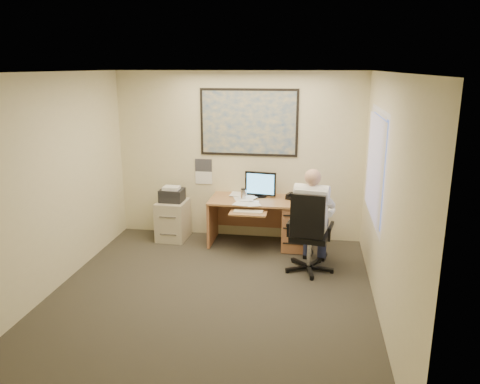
% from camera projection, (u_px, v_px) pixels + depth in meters
% --- Properties ---
extents(room_shell, '(4.00, 4.50, 2.70)m').
position_uv_depth(room_shell, '(208.00, 192.00, 5.42)').
color(room_shell, '#333028').
rests_on(room_shell, ground).
extents(desk, '(1.60, 0.97, 1.15)m').
position_uv_depth(desk, '(282.00, 218.00, 7.35)').
color(desk, '#A77647').
rests_on(desk, ground).
extents(world_map, '(1.56, 0.03, 1.06)m').
position_uv_depth(world_map, '(249.00, 123.00, 7.37)').
color(world_map, '#1E4C93').
rests_on(world_map, room_shell).
extents(wall_calendar, '(0.28, 0.01, 0.42)m').
position_uv_depth(wall_calendar, '(204.00, 172.00, 7.71)').
color(wall_calendar, white).
rests_on(wall_calendar, room_shell).
extents(window_blinds, '(0.06, 1.40, 1.30)m').
position_uv_depth(window_blinds, '(376.00, 167.00, 5.83)').
color(window_blinds, beige).
rests_on(window_blinds, room_shell).
extents(filing_cabinet, '(0.47, 0.56, 0.89)m').
position_uv_depth(filing_cabinet, '(173.00, 216.00, 7.66)').
color(filing_cabinet, '#BDB498').
rests_on(filing_cabinet, ground).
extents(office_chair, '(0.80, 0.80, 1.16)m').
position_uv_depth(office_chair, '(310.00, 249.00, 6.41)').
color(office_chair, black).
rests_on(office_chair, ground).
extents(person, '(0.74, 0.95, 1.44)m').
position_uv_depth(person, '(311.00, 220.00, 6.40)').
color(person, white).
rests_on(person, office_chair).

